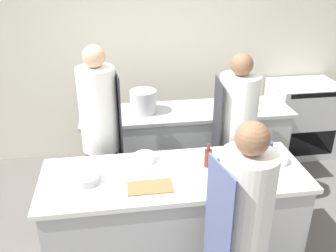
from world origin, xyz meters
name	(u,v)px	position (x,y,z in m)	size (l,w,h in m)	color
wall_back	(147,49)	(0.00, 2.13, 1.40)	(8.00, 0.06, 2.80)	silver
prep_counter	(174,220)	(0.00, 0.00, 0.46)	(2.10, 0.76, 0.92)	#B7BABC
pass_counter	(186,147)	(0.35, 1.25, 0.46)	(2.31, 0.61, 0.92)	#B7BABC
oven_range	(301,118)	(2.00, 1.76, 0.48)	(0.83, 0.65, 0.97)	#B7BABC
chef_at_prep_near	(241,236)	(0.33, -0.66, 0.82)	(0.39, 0.38, 1.65)	black
chef_at_stove	(101,140)	(-0.58, 0.68, 0.91)	(0.37, 0.35, 1.80)	black
chef_at_pass_far	(235,138)	(0.72, 0.67, 0.84)	(0.40, 0.38, 1.69)	black
bottle_olive_oil	(258,143)	(0.78, 0.26, 1.00)	(0.09, 0.09, 0.19)	#19471E
bottle_vinegar	(208,157)	(0.28, 0.07, 1.00)	(0.06, 0.06, 0.21)	#5B2319
bottle_wine	(217,180)	(0.25, -0.30, 1.03)	(0.06, 0.06, 0.29)	#2D5175
bowl_mixing_large	(85,178)	(-0.69, -0.01, 0.95)	(0.24, 0.24, 0.06)	#B7BABC
bowl_prep_small	(275,158)	(0.85, 0.06, 0.95)	(0.22, 0.22, 0.06)	white
bowl_ceramic_blue	(145,158)	(-0.21, 0.22, 0.95)	(0.17, 0.17, 0.07)	white
cup	(268,146)	(0.88, 0.26, 0.96)	(0.08, 0.08, 0.08)	#33477F
cutting_board	(150,187)	(-0.21, -0.16, 0.93)	(0.34, 0.18, 0.01)	olive
stockpot	(143,102)	(-0.13, 1.26, 1.04)	(0.28, 0.28, 0.25)	#B7BABC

